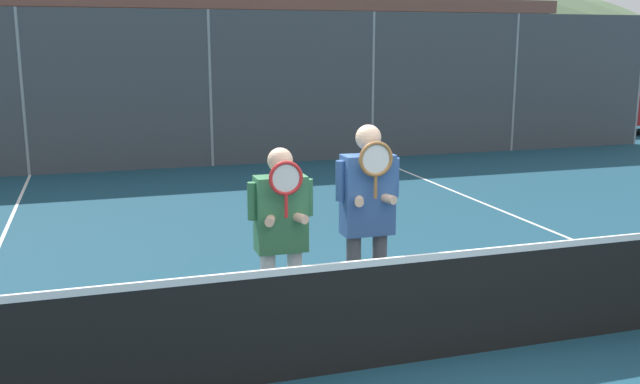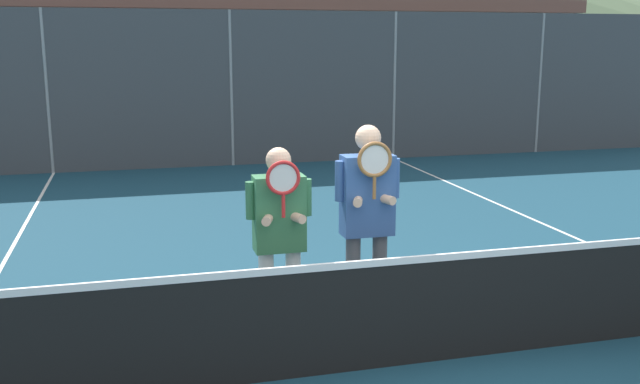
# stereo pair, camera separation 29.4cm
# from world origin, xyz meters

# --- Properties ---
(ground_plane) EXTENTS (120.00, 120.00, 0.00)m
(ground_plane) POSITION_xyz_m (0.00, 0.00, 0.00)
(ground_plane) COLOR navy
(hill_distant) EXTENTS (111.15, 61.75, 21.61)m
(hill_distant) POSITION_xyz_m (0.00, 60.44, 0.00)
(hill_distant) COLOR #5B7551
(hill_distant) RESTS_ON ground_plane
(clubhouse_building) EXTENTS (21.09, 5.50, 3.73)m
(clubhouse_building) POSITION_xyz_m (0.41, 16.45, 1.89)
(clubhouse_building) COLOR beige
(clubhouse_building) RESTS_ON ground_plane
(fence_back) EXTENTS (21.53, 0.06, 3.18)m
(fence_back) POSITION_xyz_m (0.00, 9.80, 1.59)
(fence_back) COLOR gray
(fence_back) RESTS_ON ground_plane
(tennis_net) EXTENTS (9.60, 0.09, 1.00)m
(tennis_net) POSITION_xyz_m (0.00, 0.00, 0.47)
(tennis_net) COLOR gray
(tennis_net) RESTS_ON ground_plane
(court_line_right_sideline) EXTENTS (0.05, 16.00, 0.01)m
(court_line_right_sideline) POSITION_xyz_m (3.57, 3.00, 0.00)
(court_line_right_sideline) COLOR white
(court_line_right_sideline) RESTS_ON ground_plane
(player_leftmost) EXTENTS (0.56, 0.34, 1.69)m
(player_leftmost) POSITION_xyz_m (-0.88, 0.72, 1.00)
(player_leftmost) COLOR white
(player_leftmost) RESTS_ON ground_plane
(player_center_left) EXTENTS (0.58, 0.34, 1.85)m
(player_center_left) POSITION_xyz_m (-0.09, 0.75, 1.10)
(player_center_left) COLOR #56565B
(player_center_left) RESTS_ON ground_plane
(car_left_of_center) EXTENTS (4.74, 1.93, 1.70)m
(car_left_of_center) POSITION_xyz_m (-0.39, 12.26, 0.88)
(car_left_of_center) COLOR maroon
(car_left_of_center) RESTS_ON ground_plane
(car_center) EXTENTS (4.19, 2.09, 1.73)m
(car_center) POSITION_xyz_m (4.52, 12.17, 0.89)
(car_center) COLOR silver
(car_center) RESTS_ON ground_plane
(car_right_of_center) EXTENTS (4.26, 2.01, 1.85)m
(car_right_of_center) POSITION_xyz_m (9.20, 12.32, 0.94)
(car_right_of_center) COLOR black
(car_right_of_center) RESTS_ON ground_plane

